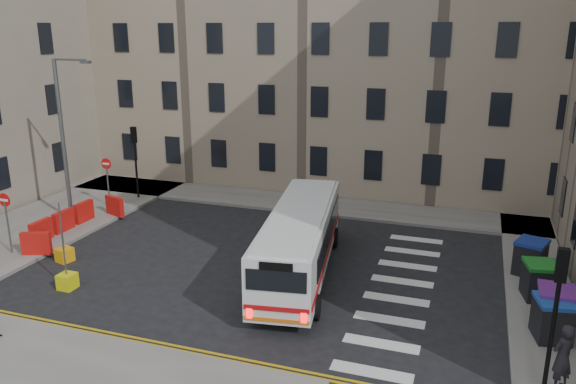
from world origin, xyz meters
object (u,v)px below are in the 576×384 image
Objects in this scene: wheelie_bin_d at (547,278)px; pedestrian at (562,357)px; streetlamp at (63,139)px; bollard_chevron at (67,281)px; wheelie_bin_c at (539,280)px; bollard_yellow at (65,255)px; bus at (300,239)px; wheelie_bin_a at (552,319)px; wheelie_bin_b at (555,309)px; wheelie_bin_e at (530,257)px.

pedestrian is at bearing -96.05° from wheelie_bin_d.
bollard_chevron is at bearing -51.87° from streetlamp.
streetlamp is 5.82× the size of wheelie_bin_c.
streetlamp is 13.57× the size of bollard_yellow.
bus reaches higher than pedestrian.
wheelie_bin_d is at bearing 75.77° from wheelie_bin_a.
pedestrian is at bearing -92.31° from wheelie_bin_b.
wheelie_bin_a is at bearing -97.71° from wheelie_bin_c.
streetlamp reaches higher than wheelie_bin_d.
streetlamp is 5.28× the size of wheelie_bin_e.
wheelie_bin_d is (9.20, 1.10, -0.78)m from bus.
streetlamp is 5.84× the size of wheelie_bin_a.
wheelie_bin_e is (8.72, 2.79, -0.69)m from bus.
wheelie_bin_b reaches higher than wheelie_bin_d.
wheelie_bin_d is (22.18, -1.20, -3.59)m from streetlamp.
wheelie_bin_c is 2.19m from wheelie_bin_e.
pedestrian reaches higher than wheelie_bin_d.
wheelie_bin_d is (0.17, 3.37, -0.07)m from wheelie_bin_a.
wheelie_bin_b is at bearing -10.14° from streetlamp.
bollard_chevron is (4.99, -6.36, -4.04)m from streetlamp.
wheelie_bin_e is (-0.48, 1.69, 0.09)m from wheelie_bin_d.
wheelie_bin_d is at bearing -54.15° from wheelie_bin_e.
pedestrian is at bearing -9.12° from bollard_yellow.
bollard_chevron is at bearing -48.15° from bollard_yellow.
wheelie_bin_c is (-0.30, 2.27, -0.04)m from wheelie_bin_b.
bus is 8.92m from wheelie_bin_c.
pedestrian reaches higher than wheelie_bin_e.
streetlamp is 22.50m from wheelie_bin_d.
pedestrian is (-0.18, -3.33, 0.24)m from wheelie_bin_b.
streetlamp is 6.64m from bollard_yellow.
wheelie_bin_a is at bearing -66.49° from wheelie_bin_e.
bollard_chevron is at bearing -171.20° from wheelie_bin_b.
wheelie_bin_a is 18.91m from bollard_yellow.
wheelie_bin_c is 17.51m from bollard_chevron.
wheelie_bin_b is at bearing -19.21° from bus.
wheelie_bin_e is at bearing 14.34° from bollard_yellow.
pedestrian is at bearing -102.33° from wheelie_bin_a.
wheelie_bin_c reaches higher than bollard_yellow.
streetlamp is 13.57× the size of bollard_chevron.
wheelie_bin_d is 1.76m from wheelie_bin_e.
bus is 8.38× the size of wheelie_bin_d.
bus is at bearing 26.92° from bollard_chevron.
wheelie_bin_b is 1.02× the size of wheelie_bin_c.
wheelie_bin_b is 1.20× the size of wheelie_bin_d.
wheelie_bin_b is 2.38× the size of bollard_yellow.
bollard_chevron is at bearing -45.31° from pedestrian.
wheelie_bin_b is 0.75× the size of pedestrian.
wheelie_bin_d is at bearing -2.09° from bus.
wheelie_bin_a is at bearing -11.72° from streetlamp.
bollard_yellow is (-18.59, -4.75, -0.54)m from wheelie_bin_e.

